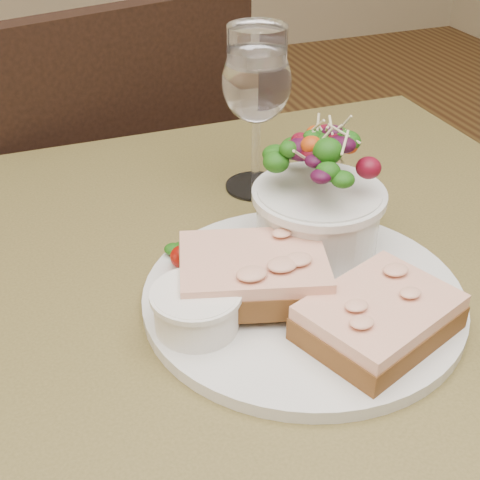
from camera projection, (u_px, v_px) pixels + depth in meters
name	position (u px, v px, depth m)	size (l,w,h in m)	color
cafe_table	(261.00, 380.00, 0.66)	(0.80, 0.80, 0.75)	#4D4521
chair_far	(110.00, 295.00, 1.36)	(0.52, 0.52, 0.90)	black
dinner_plate	(303.00, 296.00, 0.60)	(0.29, 0.29, 0.01)	silver
sandwich_front	(379.00, 317.00, 0.54)	(0.15, 0.13, 0.03)	#482C13
sandwich_back	(253.00, 273.00, 0.58)	(0.15, 0.13, 0.03)	#482C13
ramekin	(196.00, 308.00, 0.55)	(0.07, 0.07, 0.04)	white
salad_bowl	(319.00, 192.00, 0.63)	(0.12, 0.12, 0.13)	silver
garnish	(190.00, 254.00, 0.64)	(0.05, 0.04, 0.02)	#0E3A0A
wine_glass	(257.00, 87.00, 0.72)	(0.08, 0.08, 0.18)	white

